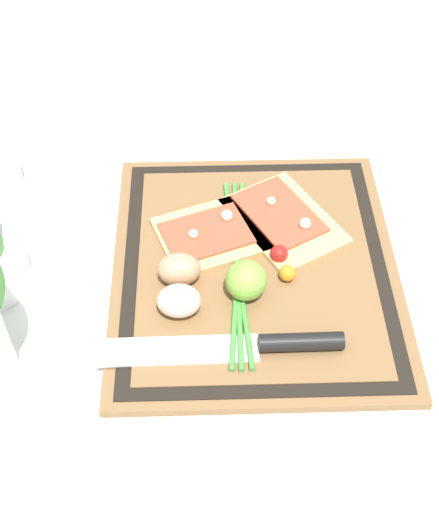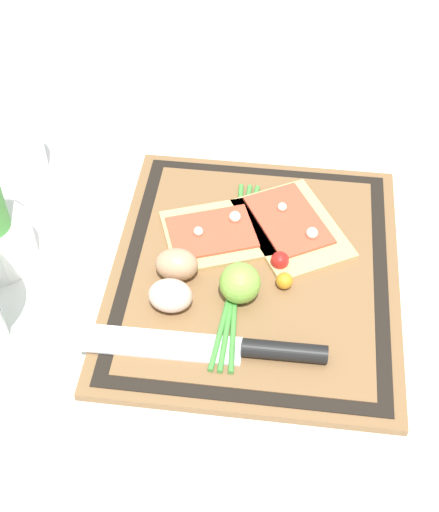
{
  "view_description": "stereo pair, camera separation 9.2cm",
  "coord_description": "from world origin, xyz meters",
  "px_view_note": "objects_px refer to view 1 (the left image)",
  "views": [
    {
      "loc": [
        -0.62,
        0.06,
        0.72
      ],
      "look_at": [
        0.0,
        0.05,
        0.03
      ],
      "focal_mm": 50.0,
      "sensor_mm": 36.0,
      "label": 1
    },
    {
      "loc": [
        -0.61,
        -0.03,
        0.72
      ],
      "look_at": [
        0.0,
        0.05,
        0.03
      ],
      "focal_mm": 50.0,
      "sensor_mm": 36.0,
      "label": 2
    }
  ],
  "objects_px": {
    "egg_brown": "(179,269)",
    "lime": "(246,280)",
    "cherry_tomato_yellow": "(287,273)",
    "pizza_slice_near": "(283,219)",
    "cherry_tomato_red": "(279,254)",
    "knife": "(261,345)",
    "egg_pink": "(179,301)",
    "pizza_slice_far": "(212,233)"
  },
  "relations": [
    {
      "from": "pizza_slice_near",
      "to": "egg_pink",
      "type": "bearing_deg",
      "value": 137.27
    },
    {
      "from": "cherry_tomato_red",
      "to": "lime",
      "type": "bearing_deg",
      "value": 140.17
    },
    {
      "from": "pizza_slice_far",
      "to": "cherry_tomato_red",
      "type": "xyz_separation_m",
      "value": [
        -0.05,
        -0.09,
        0.01
      ]
    },
    {
      "from": "cherry_tomato_red",
      "to": "pizza_slice_near",
      "type": "bearing_deg",
      "value": -9.62
    },
    {
      "from": "cherry_tomato_yellow",
      "to": "cherry_tomato_red",
      "type": "bearing_deg",
      "value": 13.8
    },
    {
      "from": "pizza_slice_near",
      "to": "lime",
      "type": "relative_size",
      "value": 3.81
    },
    {
      "from": "pizza_slice_far",
      "to": "egg_brown",
      "type": "bearing_deg",
      "value": 150.91
    },
    {
      "from": "egg_brown",
      "to": "lime",
      "type": "bearing_deg",
      "value": -106.54
    },
    {
      "from": "pizza_slice_far",
      "to": "egg_pink",
      "type": "bearing_deg",
      "value": 161.66
    },
    {
      "from": "egg_pink",
      "to": "cherry_tomato_yellow",
      "type": "height_order",
      "value": "egg_pink"
    },
    {
      "from": "egg_pink",
      "to": "cherry_tomato_red",
      "type": "bearing_deg",
      "value": -57.59
    },
    {
      "from": "knife",
      "to": "lime",
      "type": "bearing_deg",
      "value": 9.53
    },
    {
      "from": "lime",
      "to": "knife",
      "type": "bearing_deg",
      "value": -170.47
    },
    {
      "from": "pizza_slice_near",
      "to": "cherry_tomato_red",
      "type": "height_order",
      "value": "same"
    },
    {
      "from": "egg_pink",
      "to": "cherry_tomato_yellow",
      "type": "bearing_deg",
      "value": -70.23
    },
    {
      "from": "egg_brown",
      "to": "cherry_tomato_yellow",
      "type": "xyz_separation_m",
      "value": [
        -0.0,
        -0.14,
        -0.01
      ]
    },
    {
      "from": "pizza_slice_near",
      "to": "cherry_tomato_yellow",
      "type": "distance_m",
      "value": 0.1
    },
    {
      "from": "pizza_slice_near",
      "to": "knife",
      "type": "height_order",
      "value": "pizza_slice_near"
    },
    {
      "from": "egg_brown",
      "to": "lime",
      "type": "xyz_separation_m",
      "value": [
        -0.02,
        -0.08,
        0.0
      ]
    },
    {
      "from": "pizza_slice_far",
      "to": "lime",
      "type": "bearing_deg",
      "value": -158.46
    },
    {
      "from": "pizza_slice_far",
      "to": "cherry_tomato_yellow",
      "type": "distance_m",
      "value": 0.12
    },
    {
      "from": "knife",
      "to": "cherry_tomato_red",
      "type": "xyz_separation_m",
      "value": [
        0.14,
        -0.03,
        0.0
      ]
    },
    {
      "from": "egg_brown",
      "to": "lime",
      "type": "distance_m",
      "value": 0.09
    },
    {
      "from": "cherry_tomato_yellow",
      "to": "egg_pink",
      "type": "bearing_deg",
      "value": 109.77
    },
    {
      "from": "egg_pink",
      "to": "egg_brown",
      "type": "bearing_deg",
      "value": 0.5
    },
    {
      "from": "knife",
      "to": "cherry_tomato_yellow",
      "type": "bearing_deg",
      "value": -20.58
    },
    {
      "from": "egg_pink",
      "to": "cherry_tomato_yellow",
      "type": "distance_m",
      "value": 0.15
    },
    {
      "from": "pizza_slice_near",
      "to": "cherry_tomato_yellow",
      "type": "bearing_deg",
      "value": 177.8
    },
    {
      "from": "egg_brown",
      "to": "egg_pink",
      "type": "height_order",
      "value": "same"
    },
    {
      "from": "cherry_tomato_yellow",
      "to": "pizza_slice_near",
      "type": "bearing_deg",
      "value": -2.2
    },
    {
      "from": "pizza_slice_far",
      "to": "egg_pink",
      "type": "xyz_separation_m",
      "value": [
        -0.13,
        0.04,
        0.02
      ]
    },
    {
      "from": "pizza_slice_near",
      "to": "knife",
      "type": "relative_size",
      "value": 0.68
    },
    {
      "from": "egg_pink",
      "to": "cherry_tomato_yellow",
      "type": "xyz_separation_m",
      "value": [
        0.05,
        -0.14,
        -0.01
      ]
    },
    {
      "from": "pizza_slice_near",
      "to": "knife",
      "type": "bearing_deg",
      "value": 168.14
    },
    {
      "from": "lime",
      "to": "cherry_tomato_red",
      "type": "xyz_separation_m",
      "value": [
        0.06,
        -0.05,
        -0.01
      ]
    },
    {
      "from": "knife",
      "to": "egg_pink",
      "type": "relative_size",
      "value": 5.31
    },
    {
      "from": "pizza_slice_far",
      "to": "cherry_tomato_yellow",
      "type": "height_order",
      "value": "pizza_slice_far"
    },
    {
      "from": "knife",
      "to": "cherry_tomato_red",
      "type": "bearing_deg",
      "value": -12.98
    },
    {
      "from": "egg_brown",
      "to": "cherry_tomato_yellow",
      "type": "relative_size",
      "value": 2.53
    },
    {
      "from": "lime",
      "to": "egg_brown",
      "type": "bearing_deg",
      "value": 73.46
    },
    {
      "from": "lime",
      "to": "cherry_tomato_yellow",
      "type": "relative_size",
      "value": 2.4
    },
    {
      "from": "pizza_slice_far",
      "to": "egg_pink",
      "type": "distance_m",
      "value": 0.14
    }
  ]
}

